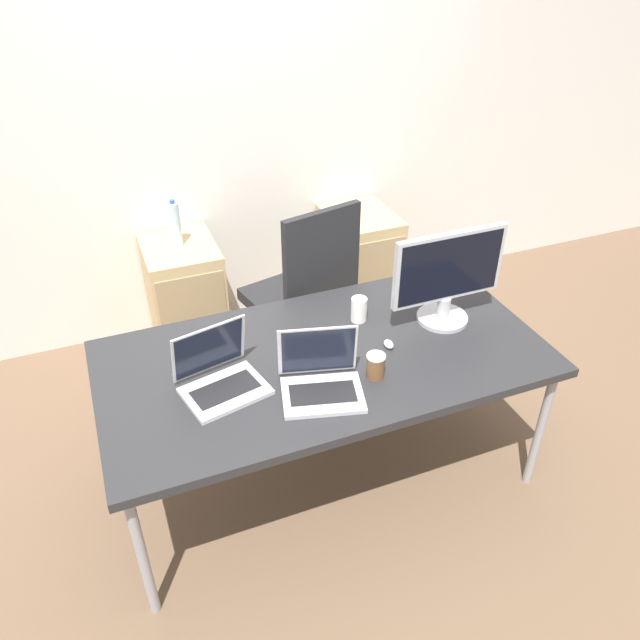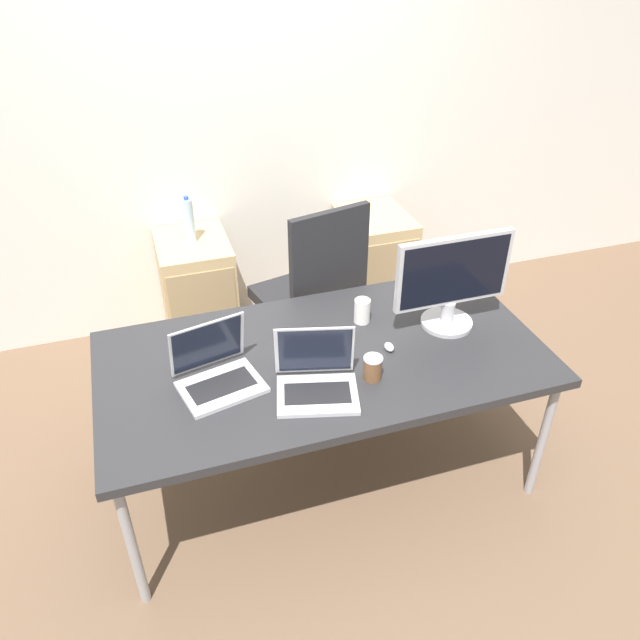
{
  "view_description": "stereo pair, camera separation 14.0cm",
  "coord_description": "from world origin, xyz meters",
  "px_view_note": "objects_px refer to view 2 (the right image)",
  "views": [
    {
      "loc": [
        -0.8,
        -1.95,
        2.33
      ],
      "look_at": [
        0.0,
        0.05,
        0.86
      ],
      "focal_mm": 35.0,
      "sensor_mm": 36.0,
      "label": 1
    },
    {
      "loc": [
        -0.66,
        -2.0,
        2.33
      ],
      "look_at": [
        0.0,
        0.05,
        0.86
      ],
      "focal_mm": 35.0,
      "sensor_mm": 36.0,
      "label": 2
    }
  ],
  "objects_px": {
    "cabinet_right": "(373,264)",
    "coffee_cup_brown": "(373,368)",
    "monitor": "(452,281)",
    "mouse": "(389,347)",
    "office_chair": "(311,311)",
    "coffee_cup_white": "(362,311)",
    "laptop_right": "(217,372)",
    "cabinet_left": "(198,293)",
    "water_bottle": "(189,221)",
    "laptop_left": "(316,380)"
  },
  "relations": [
    {
      "from": "laptop_right",
      "to": "mouse",
      "type": "relative_size",
      "value": 6.23
    },
    {
      "from": "office_chair",
      "to": "monitor",
      "type": "xyz_separation_m",
      "value": [
        0.42,
        -0.73,
        0.52
      ]
    },
    {
      "from": "coffee_cup_white",
      "to": "laptop_right",
      "type": "bearing_deg",
      "value": -162.12
    },
    {
      "from": "monitor",
      "to": "laptop_left",
      "type": "bearing_deg",
      "value": -160.27
    },
    {
      "from": "cabinet_left",
      "to": "cabinet_right",
      "type": "xyz_separation_m",
      "value": [
        1.13,
        0.0,
        0.0
      ]
    },
    {
      "from": "water_bottle",
      "to": "laptop_right",
      "type": "height_order",
      "value": "water_bottle"
    },
    {
      "from": "cabinet_left",
      "to": "cabinet_right",
      "type": "height_order",
      "value": "same"
    },
    {
      "from": "mouse",
      "to": "water_bottle",
      "type": "bearing_deg",
      "value": 116.39
    },
    {
      "from": "water_bottle",
      "to": "office_chair",
      "type": "bearing_deg",
      "value": -41.64
    },
    {
      "from": "laptop_left",
      "to": "laptop_right",
      "type": "xyz_separation_m",
      "value": [
        -0.36,
        0.16,
        -0.0
      ]
    },
    {
      "from": "coffee_cup_brown",
      "to": "mouse",
      "type": "bearing_deg",
      "value": 47.85
    },
    {
      "from": "monitor",
      "to": "mouse",
      "type": "relative_size",
      "value": 9.21
    },
    {
      "from": "laptop_left",
      "to": "coffee_cup_white",
      "type": "bearing_deg",
      "value": 48.81
    },
    {
      "from": "monitor",
      "to": "coffee_cup_brown",
      "type": "distance_m",
      "value": 0.56
    },
    {
      "from": "office_chair",
      "to": "laptop_left",
      "type": "bearing_deg",
      "value": -105.94
    },
    {
      "from": "cabinet_right",
      "to": "laptop_left",
      "type": "height_order",
      "value": "laptop_left"
    },
    {
      "from": "cabinet_right",
      "to": "coffee_cup_brown",
      "type": "bearing_deg",
      "value": -112.73
    },
    {
      "from": "monitor",
      "to": "cabinet_left",
      "type": "bearing_deg",
      "value": 128.82
    },
    {
      "from": "office_chair",
      "to": "laptop_right",
      "type": "xyz_separation_m",
      "value": [
        -0.64,
        -0.81,
        0.35
      ]
    },
    {
      "from": "monitor",
      "to": "laptop_right",
      "type": "bearing_deg",
      "value": -175.33
    },
    {
      "from": "cabinet_left",
      "to": "coffee_cup_brown",
      "type": "height_order",
      "value": "coffee_cup_brown"
    },
    {
      "from": "cabinet_right",
      "to": "water_bottle",
      "type": "bearing_deg",
      "value": 179.89
    },
    {
      "from": "office_chair",
      "to": "coffee_cup_white",
      "type": "bearing_deg",
      "value": -83.72
    },
    {
      "from": "cabinet_right",
      "to": "laptop_right",
      "type": "distance_m",
      "value": 1.83
    },
    {
      "from": "water_bottle",
      "to": "coffee_cup_brown",
      "type": "distance_m",
      "value": 1.57
    },
    {
      "from": "mouse",
      "to": "coffee_cup_white",
      "type": "relative_size",
      "value": 0.5
    },
    {
      "from": "office_chair",
      "to": "coffee_cup_brown",
      "type": "xyz_separation_m",
      "value": [
        -0.04,
        -0.98,
        0.35
      ]
    },
    {
      "from": "laptop_left",
      "to": "laptop_right",
      "type": "relative_size",
      "value": 1.01
    },
    {
      "from": "cabinet_right",
      "to": "laptop_right",
      "type": "height_order",
      "value": "laptop_right"
    },
    {
      "from": "office_chair",
      "to": "laptop_right",
      "type": "relative_size",
      "value": 3.02
    },
    {
      "from": "mouse",
      "to": "coffee_cup_brown",
      "type": "xyz_separation_m",
      "value": [
        -0.14,
        -0.15,
        0.04
      ]
    },
    {
      "from": "cabinet_right",
      "to": "laptop_left",
      "type": "xyz_separation_m",
      "value": [
        -0.85,
        -1.47,
        0.42
      ]
    },
    {
      "from": "cabinet_right",
      "to": "coffee_cup_brown",
      "type": "relative_size",
      "value": 6.63
    },
    {
      "from": "laptop_right",
      "to": "monitor",
      "type": "relative_size",
      "value": 0.68
    },
    {
      "from": "cabinet_right",
      "to": "monitor",
      "type": "distance_m",
      "value": 1.36
    },
    {
      "from": "cabinet_left",
      "to": "coffee_cup_white",
      "type": "height_order",
      "value": "coffee_cup_white"
    },
    {
      "from": "coffee_cup_white",
      "to": "laptop_left",
      "type": "bearing_deg",
      "value": -131.19
    },
    {
      "from": "coffee_cup_brown",
      "to": "laptop_right",
      "type": "bearing_deg",
      "value": 164.48
    },
    {
      "from": "laptop_left",
      "to": "mouse",
      "type": "distance_m",
      "value": 0.41
    },
    {
      "from": "office_chair",
      "to": "cabinet_right",
      "type": "distance_m",
      "value": 0.76
    },
    {
      "from": "office_chair",
      "to": "cabinet_right",
      "type": "bearing_deg",
      "value": 40.73
    },
    {
      "from": "mouse",
      "to": "coffee_cup_white",
      "type": "xyz_separation_m",
      "value": [
        -0.03,
        0.24,
        0.04
      ]
    },
    {
      "from": "coffee_cup_brown",
      "to": "monitor",
      "type": "bearing_deg",
      "value": 28.55
    },
    {
      "from": "laptop_left",
      "to": "laptop_right",
      "type": "bearing_deg",
      "value": 155.58
    },
    {
      "from": "laptop_right",
      "to": "coffee_cup_brown",
      "type": "height_order",
      "value": "laptop_right"
    },
    {
      "from": "monitor",
      "to": "coffee_cup_brown",
      "type": "xyz_separation_m",
      "value": [
        -0.47,
        -0.25,
        -0.17
      ]
    },
    {
      "from": "cabinet_left",
      "to": "laptop_right",
      "type": "relative_size",
      "value": 1.92
    },
    {
      "from": "office_chair",
      "to": "water_bottle",
      "type": "relative_size",
      "value": 3.98
    },
    {
      "from": "water_bottle",
      "to": "coffee_cup_brown",
      "type": "height_order",
      "value": "water_bottle"
    },
    {
      "from": "coffee_cup_white",
      "to": "monitor",
      "type": "bearing_deg",
      "value": -21.44
    }
  ]
}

